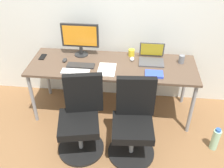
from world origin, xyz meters
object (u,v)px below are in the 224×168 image
Objects in this scene: office_chair_left at (81,119)px; office_chair_right at (133,123)px; open_laptop at (151,57)px; desktop_monitor at (80,37)px; water_bottle_on_floor at (215,139)px; coffee_mug at (131,53)px.

office_chair_right is (0.58, 0.00, 0.00)m from office_chair_left.
desktop_monitor is at bearing 175.99° from open_laptop.
open_laptop is (-0.78, 0.70, 0.66)m from water_bottle_on_floor.
coffee_mug is (0.51, 0.92, 0.37)m from office_chair_left.
open_laptop is at bearing -22.32° from coffee_mug.
office_chair_right is at bearing 0.11° from office_chair_left.
desktop_monitor is at bearing 129.96° from office_chair_right.
desktop_monitor is at bearing 99.85° from office_chair_left.
coffee_mug reaches higher than water_bottle_on_floor.
office_chair_right reaches higher than coffee_mug.
coffee_mug is at bearing 61.15° from office_chair_left.
office_chair_left is at bearing -118.85° from coffee_mug.
office_chair_left reaches higher than coffee_mug.
water_bottle_on_floor is at bearing -37.60° from coffee_mug.
office_chair_left and office_chair_right have the same top height.
coffee_mug is (0.66, 0.04, -0.20)m from desktop_monitor.
water_bottle_on_floor is 1.24m from open_laptop.
desktop_monitor is 5.22× the size of coffee_mug.
water_bottle_on_floor is 0.65× the size of desktop_monitor.
open_laptop is (0.18, 0.82, 0.38)m from office_chair_right.
office_chair_left is at bearing -175.60° from water_bottle_on_floor.
office_chair_right is at bearing -50.04° from desktop_monitor.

